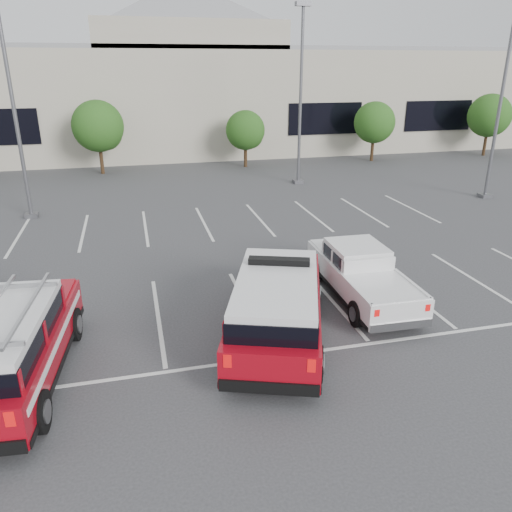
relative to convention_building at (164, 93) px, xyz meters
The scene contains 13 objects.
ground 32.21m from the convention_building, 90.33° to the right, with size 120.00×120.00×0.00m, color #343437.
stall_markings 27.77m from the convention_building, 90.38° to the right, with size 23.00×15.00×0.01m, color silver.
convention_building is the anchor object (origin of this frame).
tree_mid_left 11.19m from the convention_building, 117.40° to the right, with size 3.37×3.37×4.85m.
tree_mid_right 11.20m from the convention_building, 63.43° to the right, with size 2.77×2.77×3.99m.
tree_right 17.96m from the convention_building, 33.37° to the right, with size 3.07×3.07×4.42m.
tree_far_right 26.83m from the convention_building, 21.51° to the right, with size 3.37×3.37×4.85m.
light_pole_left 21.49m from the convention_building, 112.39° to the right, with size 0.90×0.60×10.24m.
light_pole_mid 17.27m from the convention_building, 66.74° to the right, with size 0.90×0.60×10.24m.
light_pole_right 26.99m from the convention_building, 54.11° to the right, with size 0.90×0.60×10.24m.
fire_chief_suv 34.05m from the convention_building, 89.71° to the right, with size 4.14×6.48×2.14m.
white_pickup 32.43m from the convention_building, 83.82° to the right, with size 2.00×5.38×1.63m.
ladder_suv 35.17m from the convention_building, 100.48° to the right, with size 2.78×5.88×2.24m.
Camera 1 is at (-3.08, -13.33, 6.97)m, focal length 35.00 mm.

